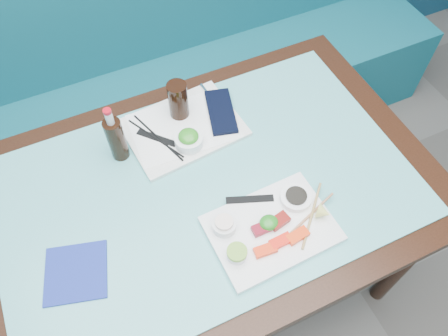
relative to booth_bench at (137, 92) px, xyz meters
name	(u,v)px	position (x,y,z in m)	size (l,w,h in m)	color
booth_bench	(137,92)	(0.00, 0.00, 0.00)	(3.00, 0.56, 1.17)	#0F5663
dining_table	(206,202)	(0.00, -0.84, 0.29)	(1.40, 0.90, 0.75)	black
glass_top	(205,188)	(0.00, -0.84, 0.38)	(1.22, 0.76, 0.01)	#58AFB0
sashimi_plate	(271,229)	(0.11, -1.05, 0.39)	(0.34, 0.24, 0.02)	white
salmon_left	(265,250)	(0.06, -1.10, 0.41)	(0.06, 0.03, 0.01)	#FF2F0A
salmon_mid	(281,241)	(0.11, -1.10, 0.41)	(0.06, 0.03, 0.01)	#FF1C0A
salmon_right	(298,236)	(0.16, -1.10, 0.41)	(0.06, 0.03, 0.02)	#FF380A
tuna_left	(261,229)	(0.08, -1.04, 0.41)	(0.05, 0.03, 0.02)	maroon
tuna_right	(279,221)	(0.14, -1.04, 0.41)	(0.06, 0.03, 0.02)	maroon
seaweed_garnish	(269,223)	(0.11, -1.04, 0.42)	(0.05, 0.05, 0.03)	#217B1C
ramekin_wasabi	(237,254)	(-0.01, -1.08, 0.41)	(0.05, 0.05, 0.02)	white
wasabi_fill	(237,252)	(-0.01, -1.08, 0.43)	(0.05, 0.05, 0.01)	#78B038
ramekin_ginger	(224,225)	(-0.01, -0.99, 0.41)	(0.07, 0.07, 0.03)	white
ginger_fill	(224,222)	(-0.01, -0.99, 0.43)	(0.05, 0.05, 0.01)	#FFE2D1
soy_dish	(296,198)	(0.22, -1.00, 0.41)	(0.09, 0.09, 0.02)	white
soy_fill	(296,196)	(0.22, -1.00, 0.42)	(0.06, 0.06, 0.01)	black
lemon_wedge	(324,213)	(0.26, -1.08, 0.42)	(0.05, 0.05, 0.04)	#F2F373
chopstick_sleeve	(250,199)	(0.10, -0.94, 0.40)	(0.14, 0.02, 0.00)	black
wooden_chopstick_a	(309,216)	(0.22, -1.06, 0.40)	(0.01, 0.01, 0.21)	#A5704E
wooden_chopstick_b	(312,215)	(0.23, -1.06, 0.40)	(0.01, 0.01, 0.22)	#A2844C
serving_tray	(183,128)	(0.02, -0.61, 0.39)	(0.36, 0.27, 0.01)	white
paper_placemat	(183,126)	(0.02, -0.61, 0.40)	(0.33, 0.23, 0.00)	white
seaweed_bowl	(189,141)	(0.01, -0.68, 0.41)	(0.09, 0.09, 0.04)	white
seaweed_salad	(188,136)	(0.01, -0.68, 0.44)	(0.06, 0.06, 0.03)	#2C8A1F
cola_glass	(178,100)	(0.03, -0.55, 0.46)	(0.06, 0.06, 0.13)	black
navy_pouch	(221,112)	(0.16, -0.61, 0.40)	(0.08, 0.19, 0.01)	black
fork	(207,92)	(0.15, -0.50, 0.40)	(0.01, 0.01, 0.08)	silver
black_chopstick_a	(156,138)	(-0.07, -0.62, 0.40)	(0.01, 0.01, 0.24)	black
black_chopstick_b	(158,137)	(-0.07, -0.62, 0.40)	(0.01, 0.01, 0.25)	black
tray_sleeve	(157,138)	(-0.07, -0.62, 0.40)	(0.02, 0.14, 0.00)	black
cola_bottle_body	(116,139)	(-0.19, -0.62, 0.46)	(0.05, 0.05, 0.15)	black
cola_bottle_neck	(109,118)	(-0.19, -0.62, 0.56)	(0.02, 0.02, 0.04)	silver
cola_bottle_cap	(107,111)	(-0.19, -0.62, 0.59)	(0.02, 0.02, 0.01)	red
blue_napkin	(76,273)	(-0.42, -0.94, 0.39)	(0.16, 0.16, 0.01)	navy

